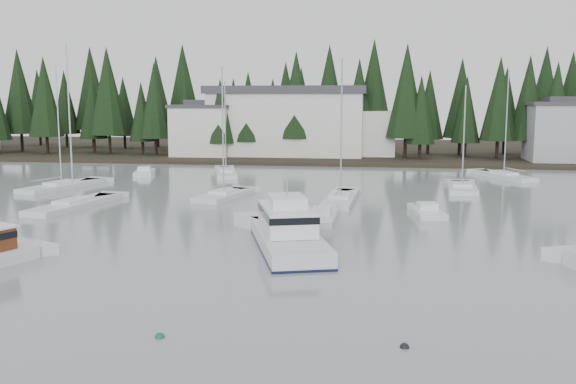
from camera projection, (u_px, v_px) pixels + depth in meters
The scene contains 19 objects.
ground at pixel (86, 383), 21.65m from camera, with size 260.00×260.00×0.00m, color gray.
far_shore_land at pixel (326, 151), 116.65m from camera, with size 240.00×54.00×1.00m, color black.
conifer_treeline at pixel (320, 156), 105.88m from camera, with size 200.00×22.00×20.00m, color black, non-canonical shape.
house_west at pixel (203, 129), 100.87m from camera, with size 9.54×7.42×8.75m.
house_east_a at pixel (564, 130), 92.28m from camera, with size 10.60×8.48×9.25m.
harbor_inn at pixel (300, 122), 101.87m from camera, with size 29.50×11.50×10.90m.
cabin_cruiser_center at pixel (288, 236), 41.16m from camera, with size 7.06×12.51×5.13m.
sailboat_0 at pixel (340, 201), 59.51m from camera, with size 3.11×10.69×13.63m.
sailboat_1 at pixel (462, 189), 67.02m from camera, with size 3.41×8.87×11.36m.
sailboat_4 at pixel (504, 177), 77.22m from camera, with size 6.42×9.89×13.35m.
sailboat_5 at pixel (224, 197), 61.79m from camera, with size 4.60×8.43×13.00m.
sailboat_6 at pixel (74, 207), 56.38m from camera, with size 4.31×11.15×14.69m.
sailboat_7 at pixel (62, 188), 68.27m from camera, with size 5.40×10.87×13.67m.
sailboat_8 at pixel (226, 174), 80.64m from camera, with size 5.19×10.87×12.11m.
runabout_1 at pixel (427, 214), 52.66m from camera, with size 2.96×5.78×1.42m.
runabout_3 at pixel (144, 174), 80.35m from camera, with size 3.36×5.41×1.42m.
runabout_4 at pixel (322, 219), 50.29m from camera, with size 2.30×6.93×1.42m.
mooring_buoy_green at pixel (160, 337), 25.76m from camera, with size 0.40×0.40×0.40m, color #145933.
mooring_buoy_dark at pixel (404, 348), 24.71m from camera, with size 0.38×0.38×0.38m, color black.
Camera 1 is at (9.67, -19.31, 9.54)m, focal length 40.00 mm.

